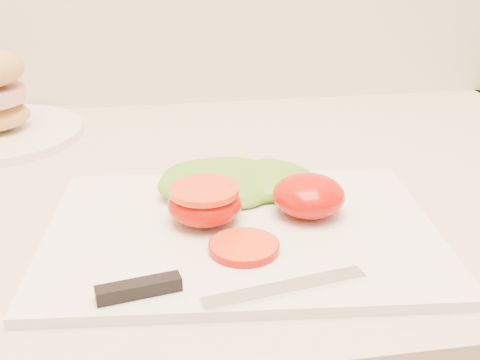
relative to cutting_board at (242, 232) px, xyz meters
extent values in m
cube|color=beige|center=(0.33, 0.14, -0.02)|extent=(3.92, 0.65, 0.03)
cube|color=white|center=(0.00, 0.00, 0.00)|extent=(0.40, 0.30, 0.01)
ellipsoid|color=red|center=(0.07, 0.02, 0.02)|extent=(0.07, 0.07, 0.04)
ellipsoid|color=red|center=(-0.03, 0.02, 0.02)|extent=(0.07, 0.07, 0.04)
cylinder|color=red|center=(-0.03, 0.02, 0.04)|extent=(0.07, 0.07, 0.01)
cylinder|color=#FC4E13|center=(-0.01, -0.04, 0.01)|extent=(0.06, 0.06, 0.01)
ellipsoid|color=#5DA02A|center=(-0.01, 0.08, 0.02)|extent=(0.14, 0.10, 0.03)
ellipsoid|color=#5DA02A|center=(0.04, 0.08, 0.02)|extent=(0.12, 0.09, 0.02)
cube|color=silver|center=(0.02, -0.11, 0.01)|extent=(0.14, 0.04, 0.00)
cube|color=black|center=(-0.10, -0.10, 0.01)|extent=(0.07, 0.03, 0.01)
camera|label=1|loc=(-0.09, -0.50, 0.28)|focal=45.00mm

